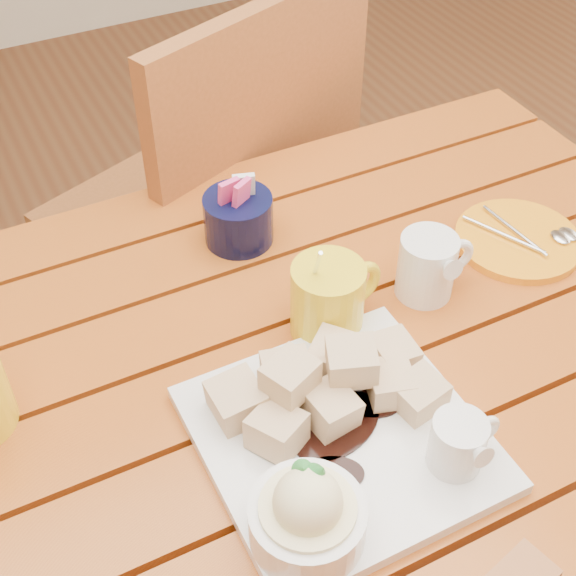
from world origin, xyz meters
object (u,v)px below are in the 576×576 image
orange_saucer (519,240)px  coffee_mug_right (329,298)px  dessert_plate (337,443)px  chair_far (221,208)px  table (297,412)px

orange_saucer → coffee_mug_right: bearing=-175.9°
orange_saucer → dessert_plate: bearing=-153.8°
dessert_plate → coffee_mug_right: bearing=63.5°
dessert_plate → orange_saucer: (0.40, 0.20, -0.03)m
coffee_mug_right → dessert_plate: bearing=-125.7°
dessert_plate → chair_far: (0.16, 0.70, -0.24)m
table → chair_far: 0.57m
dessert_plate → coffee_mug_right: size_ratio=1.95×
coffee_mug_right → chair_far: bearing=73.2°
chair_far → table: bearing=56.5°
coffee_mug_right → chair_far: 0.59m
table → orange_saucer: (0.37, 0.05, 0.11)m
dessert_plate → coffee_mug_right: 0.19m
orange_saucer → table: bearing=-172.7°
coffee_mug_right → chair_far: chair_far is taller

